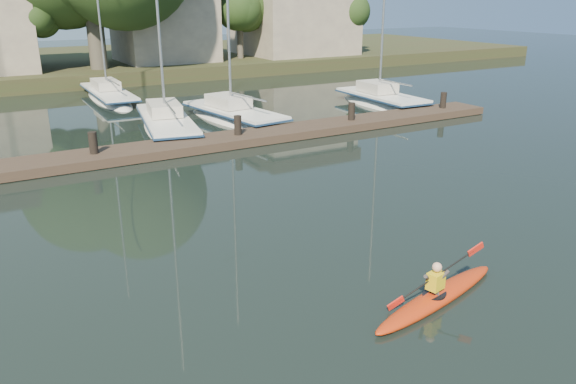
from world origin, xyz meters
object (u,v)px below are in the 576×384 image
sailboat_6 (109,103)px  sailboat_4 (381,109)px  sailboat_3 (234,125)px  kayak (437,295)px  dock (171,148)px  sailboat_2 (167,133)px

sailboat_6 → sailboat_4: bearing=-35.4°
sailboat_3 → sailboat_4: 9.20m
kayak → sailboat_6: 27.74m
dock → sailboat_3: (4.76, 4.21, -0.40)m
sailboat_2 → sailboat_4: 12.77m
sailboat_2 → kayak: bearing=-80.2°
sailboat_4 → dock: bearing=-162.5°
dock → sailboat_4: size_ratio=2.63×
dock → sailboat_2: 4.25m
sailboat_2 → dock: bearing=-95.4°
sailboat_4 → sailboat_2: bearing=-178.8°
sailboat_4 → sailboat_6: 16.43m
sailboat_2 → sailboat_6: 9.61m
sailboat_6 → dock: bearing=-92.0°
sailboat_3 → sailboat_4: bearing=-10.1°
dock → sailboat_2: (1.19, 4.06, -0.39)m
sailboat_6 → kayak: bearing=-88.6°
dock → sailboat_4: (13.95, 3.82, -0.41)m
sailboat_3 → kayak: bearing=-109.8°
kayak → sailboat_3: size_ratio=0.31×
kayak → sailboat_3: bearing=65.5°
dock → sailboat_6: bearing=86.7°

